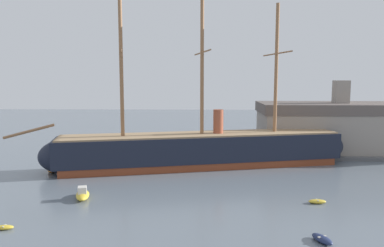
# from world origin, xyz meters

# --- Properties ---
(tall_ship) EXTENTS (67.35, 21.72, 32.85)m
(tall_ship) POSITION_xyz_m (2.80, 57.90, 3.58)
(tall_ship) COLOR brown
(tall_ship) RESTS_ON ground
(dinghy_mid_left) EXTENTS (2.22, 1.15, 0.50)m
(dinghy_mid_left) POSITION_xyz_m (-20.19, 25.89, 0.25)
(dinghy_mid_left) COLOR gold
(dinghy_mid_left) RESTS_ON ground
(dinghy_mid_right) EXTENTS (2.33, 3.21, 0.69)m
(dinghy_mid_right) POSITION_xyz_m (16.13, 23.77, 0.35)
(dinghy_mid_right) COLOR #1E284C
(dinghy_mid_right) RESTS_ON ground
(motorboat_alongside_bow) EXTENTS (3.09, 4.90, 1.91)m
(motorboat_alongside_bow) POSITION_xyz_m (-14.68, 37.19, 0.67)
(motorboat_alongside_bow) COLOR gold
(motorboat_alongside_bow) RESTS_ON ground
(dinghy_alongside_stern) EXTENTS (2.46, 1.09, 0.58)m
(dinghy_alongside_stern) POSITION_xyz_m (19.44, 36.31, 0.29)
(dinghy_alongside_stern) COLOR gold
(dinghy_alongside_stern) RESTS_ON ground
(motorboat_far_left) EXTENTS (2.80, 4.14, 1.61)m
(motorboat_far_left) POSITION_xyz_m (-25.85, 52.76, 0.57)
(motorboat_far_left) COLOR orange
(motorboat_far_left) RESTS_ON ground
(dockside_warehouse_right) EXTENTS (45.34, 19.15, 17.38)m
(dockside_warehouse_right) POSITION_xyz_m (37.66, 73.23, 6.00)
(dockside_warehouse_right) COLOR #565659
(dockside_warehouse_right) RESTS_ON ground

